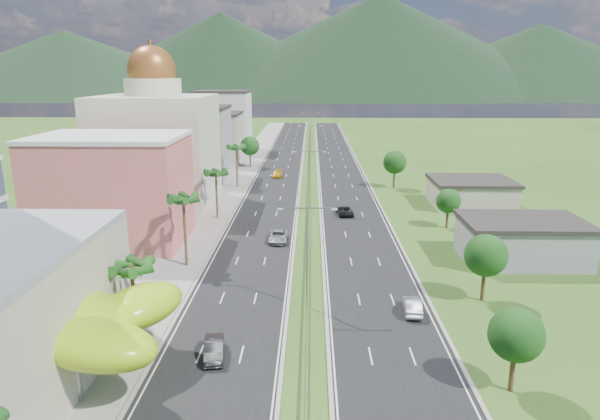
{
  "coord_description": "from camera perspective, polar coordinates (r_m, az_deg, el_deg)",
  "views": [
    {
      "loc": [
        0.4,
        -42.13,
        24.1
      ],
      "look_at": [
        -1.03,
        23.89,
        7.0
      ],
      "focal_mm": 32.0,
      "sensor_mm": 36.0,
      "label": 1
    }
  ],
  "objects": [
    {
      "name": "car_silver_mid_left",
      "position": [
        78.24,
        -2.33,
        -2.8
      ],
      "size": [
        2.67,
        5.68,
        1.57
      ],
      "primitive_type": "imported",
      "rotation": [
        0.0,
        0.0,
        -0.01
      ],
      "color": "#95989C",
      "rests_on": "road_left"
    },
    {
      "name": "car_silver_right",
      "position": [
        56.94,
        11.89,
        -9.95
      ],
      "size": [
        2.01,
        4.85,
        1.56
      ],
      "primitive_type": "imported",
      "rotation": [
        0.0,
        0.0,
        3.07
      ],
      "color": "#929499",
      "rests_on": "road_right"
    },
    {
      "name": "palm_tree_b",
      "position": [
        49.91,
        -17.52,
        -6.15
      ],
      "size": [
        3.6,
        3.6,
        8.1
      ],
      "color": "#47301C",
      "rests_on": "ground"
    },
    {
      "name": "median_guardrail",
      "position": [
        116.51,
        1.02,
        2.89
      ],
      "size": [
        0.1,
        216.06,
        0.76
      ],
      "color": "gray",
      "rests_on": "ground"
    },
    {
      "name": "road_right",
      "position": [
        134.5,
        4.26,
        4.16
      ],
      "size": [
        11.0,
        260.0,
        0.04
      ],
      "primitive_type": "cube",
      "color": "black",
      "rests_on": "ground"
    },
    {
      "name": "midrise_grey",
      "position": [
        126.2,
        -11.39,
        6.9
      ],
      "size": [
        16.0,
        15.0,
        16.0
      ],
      "primitive_type": "cube",
      "color": "gray",
      "rests_on": "ground"
    },
    {
      "name": "lime_canopy",
      "position": [
        47.28,
        -24.92,
        -10.77
      ],
      "size": [
        18.0,
        15.0,
        7.4
      ],
      "color": "#A0CF14",
      "rests_on": "ground"
    },
    {
      "name": "mountain_ridge",
      "position": [
        496.31,
        8.31,
        11.59
      ],
      "size": [
        860.0,
        140.0,
        90.0
      ],
      "primitive_type": null,
      "color": "black",
      "rests_on": "ground"
    },
    {
      "name": "sidewalk_left",
      "position": [
        135.43,
        -6.18,
        4.21
      ],
      "size": [
        7.0,
        260.0,
        0.12
      ],
      "primitive_type": "cube",
      "color": "gray",
      "rests_on": "ground"
    },
    {
      "name": "leafy_tree_rc",
      "position": [
        87.19,
        15.55,
        0.9
      ],
      "size": [
        3.85,
        3.85,
        6.33
      ],
      "color": "#47301C",
      "rests_on": "ground"
    },
    {
      "name": "leafy_tree_ra",
      "position": [
        44.67,
        22.06,
        -12.26
      ],
      "size": [
        4.2,
        4.2,
        6.9
      ],
      "color": "#47301C",
      "rests_on": "ground"
    },
    {
      "name": "leafy_tree_rb",
      "position": [
        60.29,
        19.2,
        -4.62
      ],
      "size": [
        4.55,
        4.55,
        7.47
      ],
      "color": "#47301C",
      "rests_on": "ground"
    },
    {
      "name": "streetlight_median_c",
      "position": [
        93.75,
        0.98,
        3.85
      ],
      "size": [
        6.04,
        0.25,
        11.0
      ],
      "color": "gray",
      "rests_on": "ground"
    },
    {
      "name": "pink_shophouse",
      "position": [
        81.1,
        -19.3,
        1.88
      ],
      "size": [
        20.0,
        15.0,
        15.0
      ],
      "primitive_type": "cube",
      "color": "#D86258",
      "rests_on": "ground"
    },
    {
      "name": "streetlight_median_e",
      "position": [
        182.96,
        1.12,
        9.07
      ],
      "size": [
        6.04,
        0.25,
        11.0
      ],
      "color": "gray",
      "rests_on": "ground"
    },
    {
      "name": "shed_far",
      "position": [
        103.88,
        17.77,
        1.64
      ],
      "size": [
        14.0,
        12.0,
        4.4
      ],
      "primitive_type": "cube",
      "color": "#A8A18A",
      "rests_on": "ground"
    },
    {
      "name": "midrise_beige",
      "position": [
        147.77,
        -9.54,
        7.48
      ],
      "size": [
        16.0,
        15.0,
        13.0
      ],
      "primitive_type": "cube",
      "color": "#A8A18A",
      "rests_on": "ground"
    },
    {
      "name": "palm_tree_d",
      "position": [
        90.11,
        -8.97,
        3.75
      ],
      "size": [
        3.6,
        3.6,
        8.6
      ],
      "color": "#47301C",
      "rests_on": "ground"
    },
    {
      "name": "palm_tree_e",
      "position": [
        114.35,
        -6.81,
        6.48
      ],
      "size": [
        3.6,
        3.6,
        9.4
      ],
      "color": "#47301C",
      "rests_on": "ground"
    },
    {
      "name": "ground",
      "position": [
        48.54,
        0.63,
        -15.25
      ],
      "size": [
        500.0,
        500.0,
        0.0
      ],
      "primitive_type": "plane",
      "color": "#2D5119",
      "rests_on": "ground"
    },
    {
      "name": "domed_building",
      "position": [
        102.0,
        -15.05,
        6.85
      ],
      "size": [
        20.0,
        20.0,
        28.7
      ],
      "color": "beige",
      "rests_on": "ground"
    },
    {
      "name": "leafy_tree_lfar",
      "position": [
        139.29,
        -5.36,
        6.81
      ],
      "size": [
        4.9,
        4.9,
        8.05
      ],
      "color": "#47301C",
      "rests_on": "ground"
    },
    {
      "name": "car_yellow_far_left",
      "position": [
        126.44,
        -2.41,
        3.89
      ],
      "size": [
        2.38,
        5.36,
        1.53
      ],
      "primitive_type": "imported",
      "rotation": [
        0.0,
        0.0,
        -0.05
      ],
      "color": "gold",
      "rests_on": "road_left"
    },
    {
      "name": "car_dark_left",
      "position": [
        48.44,
        -9.15,
        -14.41
      ],
      "size": [
        2.34,
        4.92,
        1.56
      ],
      "primitive_type": "imported",
      "rotation": [
        0.0,
        0.0,
        0.15
      ],
      "color": "black",
      "rests_on": "road_left"
    },
    {
      "name": "road_left",
      "position": [
        134.54,
        -2.15,
        4.2
      ],
      "size": [
        11.0,
        260.0,
        0.04
      ],
      "primitive_type": "cube",
      "color": "black",
      "rests_on": "ground"
    },
    {
      "name": "palm_tree_c",
      "position": [
        67.89,
        -12.34,
        0.89
      ],
      "size": [
        3.6,
        3.6,
        9.6
      ],
      "color": "#47301C",
      "rests_on": "ground"
    },
    {
      "name": "streetlight_median_d",
      "position": [
        138.23,
        1.07,
        7.3
      ],
      "size": [
        6.04,
        0.25,
        11.0
      ],
      "color": "gray",
      "rests_on": "ground"
    },
    {
      "name": "shed_near",
      "position": [
        75.73,
        22.59,
        -3.21
      ],
      "size": [
        15.0,
        10.0,
        5.0
      ],
      "primitive_type": "cube",
      "color": "gray",
      "rests_on": "ground"
    },
    {
      "name": "leafy_tree_rd",
      "position": [
        115.01,
        10.06,
        5.03
      ],
      "size": [
        4.9,
        4.9,
        8.05
      ],
      "color": "#47301C",
      "rests_on": "ground"
    },
    {
      "name": "car_dark_far_right",
      "position": [
        93.04,
        4.78,
        -0.04
      ],
      "size": [
        3.0,
        5.61,
        1.5
      ],
      "primitive_type": "imported",
      "rotation": [
        0.0,
        0.0,
        3.24
      ],
      "color": "black",
      "rests_on": "road_right"
    },
    {
      "name": "midrise_white",
      "position": [
        170.04,
        -8.15,
        9.28
      ],
      "size": [
        16.0,
        15.0,
        18.0
      ],
      "primitive_type": "cube",
      "color": "silver",
      "rests_on": "ground"
    },
    {
      "name": "streetlight_median_b",
      "position": [
        54.95,
        0.76,
        -3.89
      ],
      "size": [
        6.04,
        0.25,
        11.0
      ],
      "color": "gray",
      "rests_on": "ground"
    }
  ]
}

